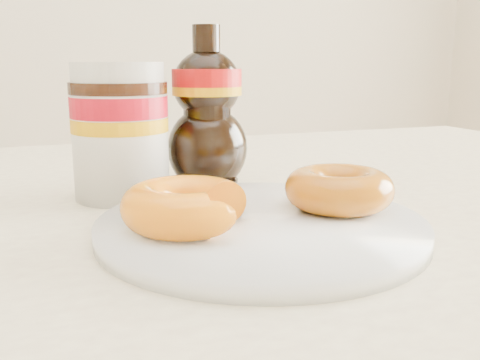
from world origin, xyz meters
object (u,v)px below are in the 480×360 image
object	(u,v)px
plate	(261,226)
donut_whole	(339,189)
nutella_jar	(120,126)
syrup_bottle	(207,108)
dining_table	(196,278)
donut_bitten	(185,206)

from	to	relation	value
plate	donut_whole	distance (m)	0.08
donut_whole	nutella_jar	distance (m)	0.23
plate	syrup_bottle	distance (m)	0.20
dining_table	nutella_jar	distance (m)	0.18
dining_table	plate	distance (m)	0.15
donut_bitten	nutella_jar	xyz separation A→B (m)	(-0.02, 0.17, 0.04)
syrup_bottle	plate	bearing A→B (deg)	-93.11
syrup_bottle	donut_bitten	bearing A→B (deg)	-111.44
donut_whole	syrup_bottle	world-z (taller)	syrup_bottle
nutella_jar	syrup_bottle	distance (m)	0.10
dining_table	nutella_jar	bearing A→B (deg)	146.16
nutella_jar	syrup_bottle	world-z (taller)	syrup_bottle
nutella_jar	plate	bearing A→B (deg)	-61.76
donut_bitten	syrup_bottle	size ratio (longest dim) A/B	0.56
plate	donut_bitten	world-z (taller)	donut_bitten
dining_table	syrup_bottle	xyz separation A→B (m)	(0.03, 0.06, 0.17)
plate	nutella_jar	xyz separation A→B (m)	(-0.09, 0.16, 0.07)
dining_table	plate	size ratio (longest dim) A/B	5.25
plate	nutella_jar	world-z (taller)	nutella_jar
plate	nutella_jar	distance (m)	0.20
dining_table	plate	bearing A→B (deg)	-79.06
syrup_bottle	nutella_jar	bearing A→B (deg)	-168.39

